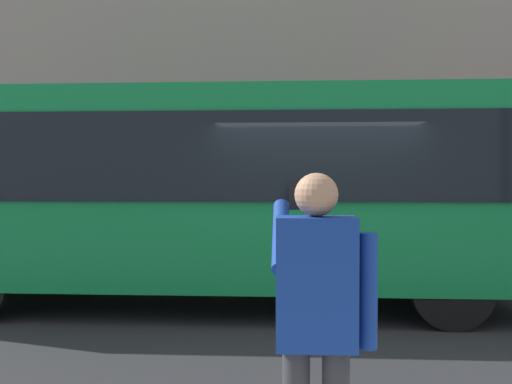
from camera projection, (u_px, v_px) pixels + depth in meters
The scene contains 4 objects.
ground_plane at pixel (316, 316), 7.38m from camera, with size 60.00×60.00×0.00m, color #232326.
building_facade_far at pixel (304, 15), 14.03m from camera, with size 28.00×1.55×12.00m.
red_bus at pixel (216, 189), 7.97m from camera, with size 9.05×2.54×3.08m.
pedestrian_photographer at pixel (317, 314), 2.79m from camera, with size 0.53×0.52×1.70m.
Camera 1 is at (0.35, 7.37, 1.81)m, focal length 38.97 mm.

